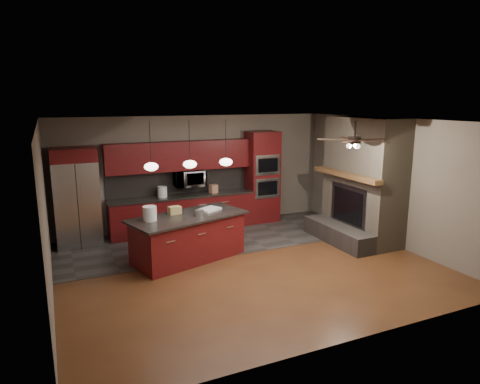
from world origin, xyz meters
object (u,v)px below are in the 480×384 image
microwave (189,178)px  kitchen_island (188,237)px  counter_box (213,189)px  paint_can (200,213)px  refrigerator (76,197)px  white_bucket (150,214)px  cardboard_box (175,210)px  counter_bucket (162,192)px  paint_tray (209,209)px  oven_tower (262,177)px

microwave → kitchen_island: bearing=-108.8°
counter_box → paint_can: bearing=-135.9°
refrigerator → paint_can: size_ratio=12.22×
white_bucket → paint_can: white_bucket is taller
paint_can → cardboard_box: (-0.40, 0.37, 0.02)m
paint_can → white_bucket: bearing=175.3°
kitchen_island → white_bucket: bearing=167.6°
paint_can → cardboard_box: 0.55m
cardboard_box → counter_bucket: counter_bucket is taller
white_bucket → cardboard_box: (0.56, 0.29, -0.06)m
white_bucket → paint_can: bearing=-4.7°
microwave → cardboard_box: (-0.87, -1.73, -0.30)m
counter_bucket → counter_box: 1.28m
paint_tray → counter_box: bearing=38.1°
oven_tower → paint_can: oven_tower is taller
oven_tower → paint_tray: size_ratio=5.36×
kitchen_island → paint_can: 0.57m
oven_tower → microwave: (-1.98, 0.06, 0.11)m
white_bucket → counter_box: size_ratio=1.37×
paint_can → cardboard_box: cardboard_box is taller
cardboard_box → counter_bucket: size_ratio=0.94×
oven_tower → paint_can: (-2.44, -2.04, -0.21)m
cardboard_box → counter_bucket: (0.17, 1.68, 0.03)m
paint_can → paint_tray: size_ratio=0.40×
oven_tower → kitchen_island: 3.34m
kitchen_island → white_bucket: size_ratio=9.02×
counter_box → white_bucket: bearing=-154.5°
paint_can → counter_box: size_ratio=0.87×
microwave → refrigerator: 2.63m
paint_tray → cardboard_box: bearing=149.4°
white_bucket → counter_bucket: (0.74, 1.97, -0.03)m
paint_can → counter_bucket: 2.06m
oven_tower → cardboard_box: (-2.85, -1.67, -0.19)m
white_bucket → paint_tray: (1.30, 0.26, -0.12)m
microwave → counter_box: 0.67m
microwave → counter_box: size_ratio=3.55×
counter_bucket → kitchen_island: bearing=-89.2°
microwave → white_bucket: size_ratio=2.60×
kitchen_island → paint_can: paint_can is taller
oven_tower → white_bucket: (-3.41, -1.96, -0.13)m
cardboard_box → counter_bucket: 1.69m
kitchen_island → cardboard_box: bearing=114.3°
paint_tray → microwave: bearing=57.2°
counter_bucket → counter_box: (1.28, -0.05, -0.03)m
white_bucket → paint_tray: bearing=11.3°
counter_bucket → counter_box: bearing=-2.2°
refrigerator → paint_tray: (2.48, -1.63, -0.15)m
kitchen_island → refrigerator: bearing=120.2°
oven_tower → microwave: 1.98m
paint_can → counter_box: counter_box is taller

